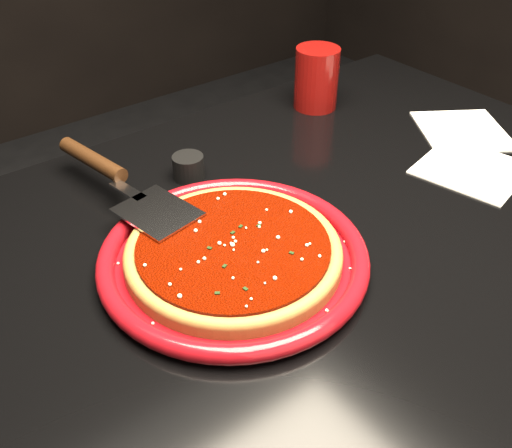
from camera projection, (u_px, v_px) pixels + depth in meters
The scene contains 12 objects.
table at pixel (289, 393), 1.03m from camera, with size 1.20×0.80×0.75m, color black.
plate at pixel (234, 256), 0.74m from camera, with size 0.35×0.35×0.03m, color maroon.
pizza_crust at pixel (234, 254), 0.74m from camera, with size 0.28×0.28×0.01m, color brown.
pizza_crust_rim at pixel (233, 250), 0.73m from camera, with size 0.28×0.28×0.02m, color brown.
pizza_sauce at pixel (233, 247), 0.73m from camera, with size 0.25×0.25×0.01m, color #620C00.
parmesan_dusting at pixel (233, 242), 0.72m from camera, with size 0.24×0.24×0.01m, color beige, non-canonical shape.
basil_flecks at pixel (233, 243), 0.72m from camera, with size 0.22×0.22×0.00m, color black, non-canonical shape.
pizza_server at pixel (123, 180), 0.83m from camera, with size 0.10×0.35×0.03m, color #B7B9BE, non-canonical shape.
cup at pixel (316, 78), 1.09m from camera, with size 0.08×0.08×0.12m, color maroon.
napkin_a at pixel (472, 169), 0.93m from camera, with size 0.16×0.16×0.00m, color silver.
napkin_b at pixel (462, 131), 1.04m from camera, with size 0.15×0.16×0.00m, color silver.
ramekin at pixel (188, 167), 0.90m from camera, with size 0.05×0.05×0.04m, color black.
Camera 1 is at (-0.44, -0.47, 1.24)m, focal length 40.00 mm.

